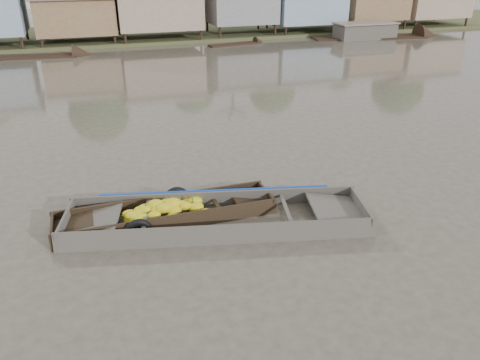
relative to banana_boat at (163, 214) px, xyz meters
name	(u,v)px	position (x,y,z in m)	size (l,w,h in m)	color
ground	(245,216)	(2.10, -0.49, -0.17)	(120.00, 120.00, 0.00)	#484337
banana_boat	(163,214)	(0.00, 0.00, 0.00)	(5.78, 1.60, 0.80)	black
viewer_boat	(218,221)	(1.31, -0.66, -0.10)	(8.01, 3.70, 0.62)	#433F39
distant_boats	(307,41)	(15.39, 23.56, 0.03)	(47.04, 15.99, 1.38)	black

